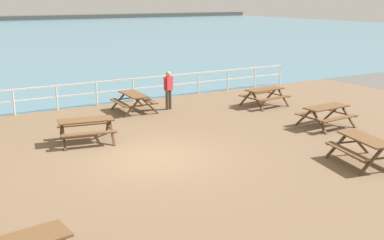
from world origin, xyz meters
TOP-DOWN VIEW (x-y plane):
  - ground_plane at (0.00, 0.00)m, footprint 30.00×24.00m
  - seaward_railing at (0.00, 7.75)m, footprint 23.07×0.07m
  - picnic_table_near_left at (-1.25, 2.61)m, footprint 2.03×1.80m
  - picnic_table_near_right at (7.12, -0.01)m, footprint 1.86×1.61m
  - picnic_table_mid_centre at (5.06, -3.55)m, footprint 1.85×2.07m
  - picnic_table_far_left at (7.35, 3.92)m, footprint 1.93×1.68m
  - picnic_table_corner at (1.85, 5.82)m, footprint 1.58×1.84m
  - visitor at (3.33, 5.46)m, footprint 0.51×0.31m

SIDE VIEW (x-z plane):
  - ground_plane at x=0.00m, z-range -0.20..0.00m
  - picnic_table_near_left at x=-1.25m, z-range 0.19..0.98m
  - picnic_table_near_right at x=7.12m, z-range 0.19..0.98m
  - picnic_table_mid_centre at x=5.06m, z-range 0.19..0.98m
  - picnic_table_far_left at x=7.35m, z-range 0.19..0.98m
  - picnic_table_corner at x=1.85m, z-range 0.19..0.98m
  - seaward_railing at x=0.00m, z-range 0.20..1.28m
  - visitor at x=3.33m, z-range 0.12..1.78m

